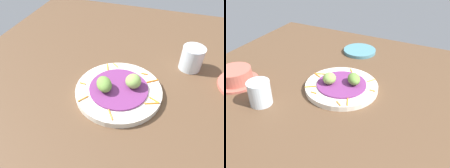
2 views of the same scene
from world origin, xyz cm
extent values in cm
cube|color=brown|center=(0.00, 0.00, 1.00)|extent=(110.00, 110.00, 2.00)
cylinder|color=silver|center=(1.45, 5.91, 2.88)|extent=(24.19, 24.19, 1.75)
cylinder|color=#702D6B|center=(1.45, 5.91, 4.01)|extent=(16.41, 16.41, 0.51)
cylinder|color=orange|center=(9.34, 12.54, 3.95)|extent=(2.14, 2.82, 0.40)
cylinder|color=orange|center=(0.75, 15.47, 3.95)|extent=(2.24, 3.03, 0.40)
cylinder|color=orange|center=(-8.71, 7.31, 3.95)|extent=(3.06, 1.72, 0.40)
cylinder|color=orange|center=(7.32, -1.92, 3.95)|extent=(1.81, 3.60, 0.40)
cylinder|color=orange|center=(-8.24, 8.67, 3.95)|extent=(3.54, 1.67, 0.40)
cylinder|color=orange|center=(-6.98, 0.09, 3.95)|extent=(3.12, 2.37, 0.40)
cylinder|color=orange|center=(5.34, -3.91, 3.95)|extent=(2.12, 1.68, 0.40)
cylinder|color=orange|center=(11.85, 7.04, 3.95)|extent=(1.85, 0.43, 0.40)
cylinder|color=orange|center=(-4.19, -2.48, 3.95)|extent=(1.95, 0.47, 0.40)
ellipsoid|color=#84A851|center=(-2.16, 4.18, 6.15)|extent=(5.18, 5.34, 3.77)
ellipsoid|color=olive|center=(5.07, 7.64, 6.03)|extent=(6.51, 6.88, 3.53)
cylinder|color=teal|center=(-4.30, 35.31, 2.67)|extent=(13.76, 13.76, 1.33)
cylinder|color=#B75B4C|center=(-32.77, -6.97, 2.40)|extent=(14.77, 14.77, 0.80)
cylinder|color=#B75B4C|center=(-32.77, -6.97, 5.08)|extent=(11.02, 11.02, 4.56)
cylinder|color=silver|center=(-17.05, -12.21, 5.82)|extent=(6.83, 6.83, 7.65)
camera|label=1|loc=(-9.65, 46.85, 44.73)|focal=33.91mm
camera|label=2|loc=(31.40, -55.61, 47.72)|focal=39.36mm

